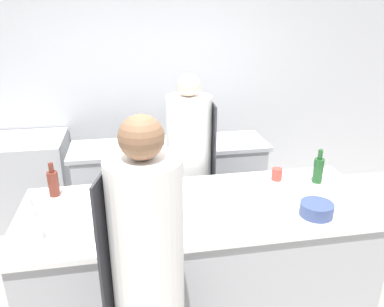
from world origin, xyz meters
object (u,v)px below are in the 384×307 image
(cup, at_px, (277,174))
(bottle_cooking_oil, at_px, (53,183))
(bottle_wine, at_px, (124,194))
(bottle_sauce, at_px, (34,225))
(bowl_ceramic_blue, at_px, (153,223))
(bowl_wooden_salad, at_px, (105,224))
(bottle_olive_oil, at_px, (318,170))
(bottle_vinegar, at_px, (141,176))
(chef_at_stove, at_px, (189,169))
(bowl_prep_small, at_px, (162,198))
(chef_at_prep_near, at_px, (149,292))
(bowl_mixing_large, at_px, (316,209))
(oven_range, at_px, (22,180))

(cup, bearing_deg, bottle_cooking_oil, 178.66)
(bottle_wine, xyz_separation_m, bottle_sauce, (-0.52, -0.36, 0.04))
(bowl_ceramic_blue, height_order, bowl_wooden_salad, bowl_ceramic_blue)
(bottle_olive_oil, relative_size, cup, 2.80)
(bowl_ceramic_blue, distance_m, cup, 1.16)
(bottle_vinegar, bearing_deg, cup, -4.34)
(chef_at_stove, height_order, bowl_prep_small, chef_at_stove)
(chef_at_prep_near, height_order, bottle_cooking_oil, chef_at_prep_near)
(bottle_cooking_oil, xyz_separation_m, bowl_prep_small, (0.76, -0.25, -0.07))
(chef_at_stove, bearing_deg, bowl_mixing_large, 35.07)
(chef_at_stove, xyz_separation_m, bowl_wooden_salad, (-0.70, -1.00, 0.12))
(bottle_cooking_oil, distance_m, bowl_wooden_salad, 0.65)
(oven_range, xyz_separation_m, bowl_prep_small, (1.37, -1.64, 0.51))
(bowl_mixing_large, height_order, bowl_prep_small, bowl_mixing_large)
(oven_range, relative_size, bottle_wine, 4.86)
(bowl_ceramic_blue, bearing_deg, oven_range, 123.35)
(bowl_prep_small, distance_m, bowl_wooden_salad, 0.46)
(chef_at_stove, xyz_separation_m, bottle_sauce, (-1.10, -1.06, 0.20))
(bowl_mixing_large, bearing_deg, bottle_sauce, 179.53)
(bottle_sauce, distance_m, bowl_prep_small, 0.84)
(chef_at_prep_near, xyz_separation_m, bowl_ceramic_blue, (0.07, 0.52, 0.06))
(bottle_vinegar, bearing_deg, bowl_prep_small, -67.12)
(bowl_ceramic_blue, bearing_deg, bottle_sauce, -179.16)
(chef_at_prep_near, relative_size, bottle_wine, 8.97)
(chef_at_prep_near, xyz_separation_m, bowl_mixing_large, (1.14, 0.50, 0.06))
(bottle_vinegar, height_order, bowl_ceramic_blue, bottle_vinegar)
(bottle_wine, relative_size, bottle_sauce, 0.70)
(bottle_olive_oil, distance_m, bowl_wooden_salad, 1.66)
(bottle_cooking_oil, bearing_deg, bottle_wine, -24.05)
(chef_at_prep_near, bearing_deg, chef_at_stove, -2.49)
(oven_range, bearing_deg, bowl_wooden_salad, -62.40)
(bowl_ceramic_blue, bearing_deg, bowl_prep_small, 75.63)
(chef_at_stove, bearing_deg, oven_range, -114.75)
(oven_range, relative_size, bowl_mixing_large, 4.52)
(oven_range, distance_m, bowl_ceramic_blue, 2.40)
(bowl_wooden_salad, bearing_deg, bottle_wine, 67.92)
(bowl_mixing_large, xyz_separation_m, cup, (-0.05, 0.56, 0.00))
(oven_range, distance_m, bowl_wooden_salad, 2.21)
(chef_at_stove, height_order, bottle_sauce, chef_at_stove)
(bowl_prep_small, xyz_separation_m, bowl_ceramic_blue, (-0.08, -0.32, 0.01))
(chef_at_stove, bearing_deg, cup, 53.49)
(bottle_olive_oil, xyz_separation_m, bowl_ceramic_blue, (-1.32, -0.44, -0.06))
(bottle_olive_oil, distance_m, bowl_ceramic_blue, 1.39)
(chef_at_stove, bearing_deg, bottle_wine, -36.17)
(chef_at_prep_near, bearing_deg, bottle_olive_oil, -40.84)
(chef_at_prep_near, distance_m, cup, 1.52)
(bowl_prep_small, bearing_deg, bowl_ceramic_blue, -104.37)
(oven_range, xyz_separation_m, bowl_ceramic_blue, (1.29, -1.96, 0.52))
(oven_range, relative_size, bottle_cooking_oil, 3.82)
(bottle_cooking_oil, height_order, bowl_mixing_large, bottle_cooking_oil)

